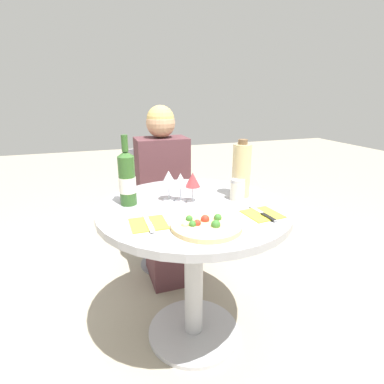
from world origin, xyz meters
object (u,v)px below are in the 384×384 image
(seated_diner, at_px, (166,202))
(tall_carafe, at_px, (241,170))
(pizza_large, at_px, (206,225))
(wine_bottle, at_px, (127,179))
(chair_behind_diner, at_px, (162,209))
(dining_table, at_px, (194,238))

(seated_diner, xyz_separation_m, tall_carafe, (0.26, -0.62, 0.36))
(pizza_large, xyz_separation_m, wine_bottle, (-0.26, 0.37, 0.12))
(chair_behind_diner, distance_m, wine_bottle, 0.90)
(seated_diner, height_order, wine_bottle, seated_diner)
(pizza_large, bearing_deg, seated_diner, 86.51)
(seated_diner, bearing_deg, pizza_large, 86.51)
(tall_carafe, bearing_deg, pizza_large, -135.67)
(wine_bottle, bearing_deg, dining_table, -21.81)
(pizza_large, distance_m, tall_carafe, 0.46)
(dining_table, bearing_deg, pizza_large, -98.09)
(seated_diner, bearing_deg, dining_table, 88.27)
(pizza_large, relative_size, wine_bottle, 0.86)
(dining_table, height_order, tall_carafe, tall_carafe)
(chair_behind_diner, bearing_deg, dining_table, 88.58)
(seated_diner, xyz_separation_m, wine_bottle, (-0.32, -0.55, 0.35))
(chair_behind_diner, height_order, seated_diner, seated_diner)
(pizza_large, bearing_deg, wine_bottle, 125.01)
(seated_diner, bearing_deg, tall_carafe, 112.53)
(chair_behind_diner, relative_size, wine_bottle, 2.64)
(dining_table, xyz_separation_m, wine_bottle, (-0.30, 0.12, 0.31))
(dining_table, relative_size, seated_diner, 0.77)
(seated_diner, relative_size, pizza_large, 4.17)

